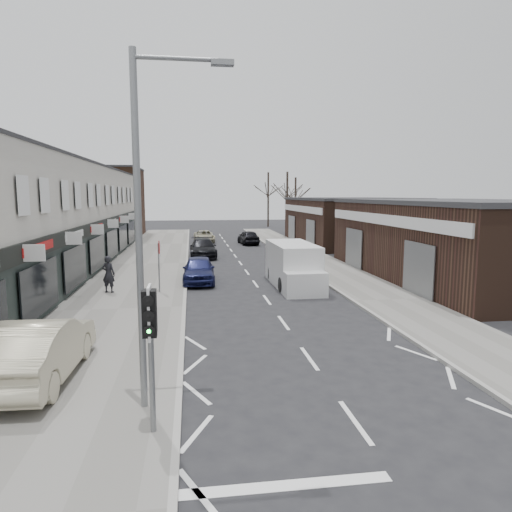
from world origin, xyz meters
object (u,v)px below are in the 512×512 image
object	(u,v)px
warning_sign	(159,251)
pedestrian	(109,274)
traffic_light	(150,325)
sedan_on_pavement	(39,349)
parked_car_left_b	(203,248)
parked_car_left_c	(204,236)
parked_car_left_a	(199,270)
parked_car_right_a	(281,251)
white_van	(293,266)
parked_car_right_b	(248,237)
street_lamp	(146,213)

from	to	relation	value
warning_sign	pedestrian	world-z (taller)	warning_sign
traffic_light	sedan_on_pavement	distance (m)	4.79
parked_car_left_b	warning_sign	bearing A→B (deg)	-101.10
parked_car_left_b	parked_car_left_c	size ratio (longest dim) A/B	1.15
parked_car_left_a	parked_car_right_a	bearing A→B (deg)	54.07
parked_car_left_a	parked_car_left_c	xyz separation A→B (m)	(0.97, 22.67, -0.13)
traffic_light	parked_car_left_c	world-z (taller)	traffic_light
white_van	parked_car_left_c	distance (m)	24.74
parked_car_left_b	sedan_on_pavement	bearing A→B (deg)	-102.15
warning_sign	parked_car_right_a	distance (m)	14.23
parked_car_left_a	parked_car_right_b	size ratio (longest dim) A/B	1.05
sedan_on_pavement	parked_car_left_a	bearing A→B (deg)	-106.15
sedan_on_pavement	parked_car_left_c	distance (m)	36.72
pedestrian	parked_car_left_b	size ratio (longest dim) A/B	0.37
pedestrian	parked_car_left_c	bearing A→B (deg)	-80.60
traffic_light	sedan_on_pavement	xyz separation A→B (m)	(-3.22, 3.23, -1.47)
white_van	parked_car_right_a	bearing A→B (deg)	82.23
parked_car_left_b	parked_car_right_b	size ratio (longest dim) A/B	1.21
parked_car_right_b	sedan_on_pavement	bearing A→B (deg)	69.05
street_lamp	sedan_on_pavement	distance (m)	5.21
warning_sign	sedan_on_pavement	bearing A→B (deg)	-102.85
sedan_on_pavement	parked_car_left_a	size ratio (longest dim) A/B	1.14
warning_sign	white_van	bearing A→B (deg)	9.16
parked_car_left_b	parked_car_right_a	distance (m)	6.34
traffic_light	parked_car_left_a	xyz separation A→B (m)	(1.23, 16.87, -1.66)
parked_car_left_a	pedestrian	bearing A→B (deg)	-148.76
traffic_light	sedan_on_pavement	bearing A→B (deg)	134.94
warning_sign	parked_car_left_a	xyz separation A→B (m)	(1.99, 2.86, -1.45)
white_van	parked_car_right_b	size ratio (longest dim) A/B	1.44
traffic_light	pedestrian	bearing A→B (deg)	103.09
parked_car_left_b	parked_car_left_a	bearing A→B (deg)	-93.41
parked_car_left_c	parked_car_right_b	distance (m)	5.18
parked_car_left_b	traffic_light	bearing A→B (deg)	-94.25
traffic_light	parked_car_left_b	distance (m)	27.72
pedestrian	parked_car_right_b	distance (m)	24.64
parked_car_right_a	parked_car_right_b	size ratio (longest dim) A/B	0.99
warning_sign	parked_car_right_b	xyz separation A→B (m)	(7.36, 22.79, -1.48)
parked_car_left_a	parked_car_left_b	world-z (taller)	parked_car_left_a
parked_car_left_a	white_van	bearing A→B (deg)	-16.93
parked_car_left_b	white_van	bearing A→B (deg)	-70.16
street_lamp	parked_car_right_b	bearing A→B (deg)	79.30
parked_car_right_b	parked_car_left_a	bearing A→B (deg)	70.29
sedan_on_pavement	parked_car_left_b	world-z (taller)	sedan_on_pavement
white_van	pedestrian	size ratio (longest dim) A/B	3.24
traffic_light	white_van	bearing A→B (deg)	67.12
traffic_light	warning_sign	xyz separation A→B (m)	(-0.76, 14.02, -0.21)
white_van	parked_car_left_a	distance (m)	5.45
sedan_on_pavement	white_van	bearing A→B (deg)	-126.93
white_van	pedestrian	world-z (taller)	white_van
parked_car_left_c	sedan_on_pavement	bearing A→B (deg)	-100.69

